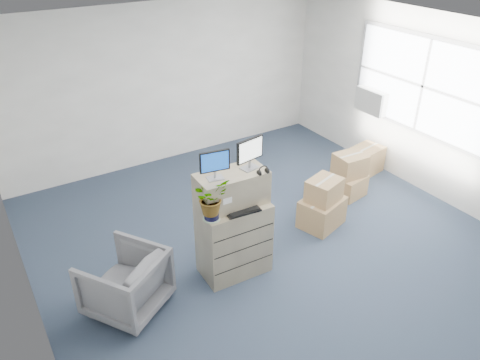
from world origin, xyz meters
The scene contains 19 objects.
ground centered at (0.00, 0.00, 0.00)m, with size 7.00×7.00×0.00m, color #263046.
wall_back centered at (0.00, 3.51, 1.40)m, with size 6.00×0.02×2.80m, color beige.
wall_right centered at (3.01, 0.00, 1.40)m, with size 0.02×7.00×2.80m, color beige.
window centered at (2.96, 0.50, 1.70)m, with size 0.07×2.72×1.52m.
ac_unit centered at (2.87, 1.40, 1.20)m, with size 0.24×0.60×0.40m, color white.
filing_cabinet_lower centered at (-0.70, 0.11, 0.49)m, with size 0.84×0.51×0.98m, color gray.
filing_cabinet_upper centered at (-0.70, 0.15, 1.19)m, with size 0.84×0.42×0.42m, color gray.
monitor_left centered at (-0.92, 0.14, 1.59)m, with size 0.35×0.16×0.35m.
monitor_right centered at (-0.46, 0.14, 1.61)m, with size 0.39×0.18×0.38m.
headphones centered at (-0.39, -0.04, 1.43)m, with size 0.13×0.13×0.01m, color black.
keyboard centered at (-0.68, -0.07, 0.99)m, with size 0.41×0.17×0.02m, color black.
mouse centered at (-0.41, 0.02, 0.99)m, with size 0.09×0.06×0.03m, color silver.
water_bottle centered at (-0.64, 0.16, 1.09)m, with size 0.06×0.06×0.21m, color gray.
phone_dock centered at (-0.77, 0.17, 1.02)m, with size 0.06×0.05×0.12m.
external_drive centered at (-0.36, 0.18, 1.01)m, with size 0.19×0.14×0.06m, color black.
tissue_box centered at (-0.36, 0.21, 1.08)m, with size 0.22×0.11×0.08m, color #3D77D0.
potted_plant centered at (-1.06, 0.00, 1.22)m, with size 0.46×0.50×0.42m.
office_chair centered at (-2.09, 0.19, 0.41)m, with size 0.80×0.75×0.82m, color slate.
cardboard_boxes centered at (1.66, 0.66, 0.31)m, with size 2.42×1.43×0.76m.
Camera 1 is at (-3.10, -3.91, 3.99)m, focal length 35.00 mm.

